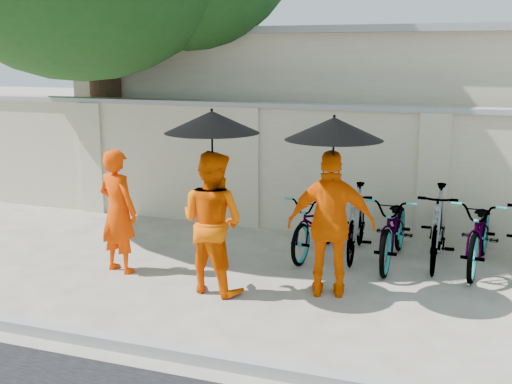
% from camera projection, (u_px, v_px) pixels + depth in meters
% --- Properties ---
extents(ground, '(80.00, 80.00, 0.00)m').
position_uv_depth(ground, '(235.00, 296.00, 7.72)').
color(ground, '#B8AE9B').
extents(kerb, '(40.00, 0.16, 0.12)m').
position_uv_depth(kerb, '(169.00, 352.00, 6.15)').
color(kerb, gray).
rests_on(kerb, ground).
extents(compound_wall, '(20.00, 0.30, 2.00)m').
position_uv_depth(compound_wall, '(368.00, 174.00, 10.12)').
color(compound_wall, beige).
rests_on(compound_wall, ground).
extents(building_behind, '(14.00, 6.00, 3.20)m').
position_uv_depth(building_behind, '(451.00, 116.00, 13.15)').
color(building_behind, beige).
rests_on(building_behind, ground).
extents(monk_left, '(0.68, 0.53, 1.65)m').
position_uv_depth(monk_left, '(118.00, 211.00, 8.45)').
color(monk_left, '#FF3D00').
rests_on(monk_left, ground).
extents(monk_center, '(0.96, 0.82, 1.74)m').
position_uv_depth(monk_center, '(212.00, 222.00, 7.74)').
color(monk_center, '#FF5E00').
rests_on(monk_center, ground).
extents(parasol_center, '(1.11, 1.11, 1.23)m').
position_uv_depth(parasol_center, '(212.00, 122.00, 7.39)').
color(parasol_center, black).
rests_on(parasol_center, ground).
extents(monk_right, '(1.11, 0.66, 1.77)m').
position_uv_depth(monk_right, '(331.00, 224.00, 7.58)').
color(monk_right, '#FF6000').
rests_on(monk_right, ground).
extents(parasol_right, '(1.13, 1.13, 1.16)m').
position_uv_depth(parasol_right, '(334.00, 129.00, 7.25)').
color(parasol_right, black).
rests_on(parasol_right, ground).
extents(bike_0, '(0.78, 1.80, 0.92)m').
position_uv_depth(bike_0, '(316.00, 223.00, 9.25)').
color(bike_0, '#A6A6A8').
rests_on(bike_0, ground).
extents(bike_1, '(0.60, 1.74, 1.03)m').
position_uv_depth(bike_1, '(356.00, 221.00, 9.15)').
color(bike_1, '#A6A6A8').
rests_on(bike_1, ground).
extents(bike_2, '(0.68, 1.92, 1.01)m').
position_uv_depth(bike_2, '(395.00, 228.00, 8.84)').
color(bike_2, '#A6A6A8').
rests_on(bike_2, ground).
extents(bike_3, '(0.52, 1.81, 1.09)m').
position_uv_depth(bike_3, '(438.00, 226.00, 8.79)').
color(bike_3, '#A6A6A8').
rests_on(bike_3, ground).
extents(bike_4, '(0.84, 1.98, 1.01)m').
position_uv_depth(bike_4, '(481.00, 233.00, 8.61)').
color(bike_4, '#A6A6A8').
rests_on(bike_4, ground).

